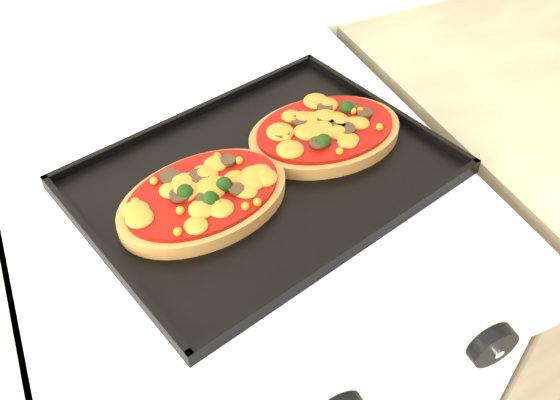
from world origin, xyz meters
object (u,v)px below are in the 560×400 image
stove (246,358)px  pizza_right (325,132)px  pizza_left (203,196)px  baking_tray (264,174)px

stove → pizza_right: size_ratio=4.25×
stove → pizza_left: 0.49m
stove → pizza_left: size_ratio=4.14×
pizza_left → pizza_right: bearing=14.7°
baking_tray → pizza_right: size_ratio=2.12×
baking_tray → pizza_right: bearing=1.2°
stove → pizza_right: (0.14, -0.00, 0.48)m
stove → baking_tray: baking_tray is taller
stove → pizza_left: (-0.06, -0.05, 0.48)m
pizza_left → baking_tray: bearing=13.1°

